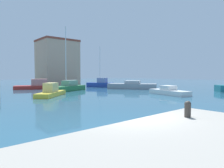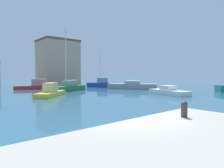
{
  "view_description": "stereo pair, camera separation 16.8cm",
  "coord_description": "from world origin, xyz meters",
  "px_view_note": "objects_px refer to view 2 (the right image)",
  "views": [
    {
      "loc": [
        -5.51,
        -5.15,
        2.61
      ],
      "look_at": [
        15.05,
        18.69,
        1.07
      ],
      "focal_mm": 31.41,
      "sensor_mm": 36.0,
      "label": 1
    },
    {
      "loc": [
        -5.38,
        -5.26,
        2.61
      ],
      "look_at": [
        15.05,
        18.69,
        1.07
      ],
      "focal_mm": 31.41,
      "sensor_mm": 36.0,
      "label": 2
    }
  ],
  "objects_px": {
    "mooring_bollard": "(184,108)",
    "motorboat_white_far_right": "(169,92)",
    "sailboat_green_center_channel": "(67,87)",
    "motorboat_red_outer_mooring": "(38,85)",
    "sailboat_blue_distant_north": "(101,84)",
    "motorboat_grey_behind_lamppost": "(132,86)",
    "motorboat_yellow_far_left": "(51,92)"
  },
  "relations": [
    {
      "from": "mooring_bollard",
      "to": "sailboat_green_center_channel",
      "type": "xyz_separation_m",
      "value": [
        8.08,
        24.5,
        -0.8
      ]
    },
    {
      "from": "sailboat_green_center_channel",
      "to": "motorboat_grey_behind_lamppost",
      "type": "relative_size",
      "value": 1.15
    },
    {
      "from": "mooring_bollard",
      "to": "sailboat_blue_distant_north",
      "type": "relative_size",
      "value": 0.07
    },
    {
      "from": "motorboat_yellow_far_left",
      "to": "motorboat_grey_behind_lamppost",
      "type": "height_order",
      "value": "motorboat_yellow_far_left"
    },
    {
      "from": "sailboat_blue_distant_north",
      "to": "motorboat_red_outer_mooring",
      "type": "xyz_separation_m",
      "value": [
        -11.76,
        3.25,
        -0.09
      ]
    },
    {
      "from": "mooring_bollard",
      "to": "motorboat_white_far_right",
      "type": "bearing_deg",
      "value": 35.02
    },
    {
      "from": "motorboat_yellow_far_left",
      "to": "motorboat_red_outer_mooring",
      "type": "height_order",
      "value": "motorboat_red_outer_mooring"
    },
    {
      "from": "mooring_bollard",
      "to": "motorboat_white_far_right",
      "type": "height_order",
      "value": "mooring_bollard"
    },
    {
      "from": "motorboat_red_outer_mooring",
      "to": "motorboat_grey_behind_lamppost",
      "type": "bearing_deg",
      "value": -39.52
    },
    {
      "from": "sailboat_green_center_channel",
      "to": "motorboat_red_outer_mooring",
      "type": "distance_m",
      "value": 7.66
    },
    {
      "from": "motorboat_yellow_far_left",
      "to": "sailboat_blue_distant_north",
      "type": "height_order",
      "value": "sailboat_blue_distant_north"
    },
    {
      "from": "motorboat_yellow_far_left",
      "to": "sailboat_blue_distant_north",
      "type": "relative_size",
      "value": 0.65
    },
    {
      "from": "sailboat_blue_distant_north",
      "to": "motorboat_red_outer_mooring",
      "type": "height_order",
      "value": "sailboat_blue_distant_north"
    },
    {
      "from": "motorboat_red_outer_mooring",
      "to": "sailboat_blue_distant_north",
      "type": "bearing_deg",
      "value": -15.46
    },
    {
      "from": "mooring_bollard",
      "to": "motorboat_grey_behind_lamppost",
      "type": "xyz_separation_m",
      "value": [
        19.4,
        21.02,
        -0.83
      ]
    },
    {
      "from": "sailboat_green_center_channel",
      "to": "sailboat_blue_distant_north",
      "type": "height_order",
      "value": "sailboat_green_center_channel"
    },
    {
      "from": "sailboat_green_center_channel",
      "to": "motorboat_grey_behind_lamppost",
      "type": "distance_m",
      "value": 11.84
    },
    {
      "from": "motorboat_white_far_right",
      "to": "sailboat_green_center_channel",
      "type": "bearing_deg",
      "value": 118.06
    },
    {
      "from": "motorboat_grey_behind_lamppost",
      "to": "sailboat_blue_distant_north",
      "type": "xyz_separation_m",
      "value": [
        -1.45,
        7.65,
        0.16
      ]
    },
    {
      "from": "sailboat_green_center_channel",
      "to": "motorboat_yellow_far_left",
      "type": "distance_m",
      "value": 7.27
    },
    {
      "from": "mooring_bollard",
      "to": "sailboat_blue_distant_north",
      "type": "xyz_separation_m",
      "value": [
        17.94,
        28.67,
        -0.67
      ]
    },
    {
      "from": "motorboat_white_far_right",
      "to": "sailboat_blue_distant_north",
      "type": "height_order",
      "value": "sailboat_blue_distant_north"
    },
    {
      "from": "sailboat_green_center_channel",
      "to": "motorboat_red_outer_mooring",
      "type": "relative_size",
      "value": 1.28
    },
    {
      "from": "motorboat_yellow_far_left",
      "to": "motorboat_red_outer_mooring",
      "type": "relative_size",
      "value": 0.69
    },
    {
      "from": "motorboat_yellow_far_left",
      "to": "motorboat_white_far_right",
      "type": "xyz_separation_m",
      "value": [
        12.22,
        -8.35,
        -0.12
      ]
    },
    {
      "from": "motorboat_yellow_far_left",
      "to": "motorboat_white_far_right",
      "type": "height_order",
      "value": "motorboat_yellow_far_left"
    },
    {
      "from": "sailboat_green_center_channel",
      "to": "motorboat_white_far_right",
      "type": "relative_size",
      "value": 1.65
    },
    {
      "from": "motorboat_yellow_far_left",
      "to": "motorboat_white_far_right",
      "type": "relative_size",
      "value": 0.89
    },
    {
      "from": "sailboat_green_center_channel",
      "to": "motorboat_white_far_right",
      "type": "height_order",
      "value": "sailboat_green_center_channel"
    },
    {
      "from": "sailboat_green_center_channel",
      "to": "motorboat_red_outer_mooring",
      "type": "xyz_separation_m",
      "value": [
        -1.89,
        7.42,
        0.04
      ]
    },
    {
      "from": "sailboat_green_center_channel",
      "to": "motorboat_red_outer_mooring",
      "type": "bearing_deg",
      "value": 104.29
    },
    {
      "from": "mooring_bollard",
      "to": "motorboat_red_outer_mooring",
      "type": "distance_m",
      "value": 32.52
    }
  ]
}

